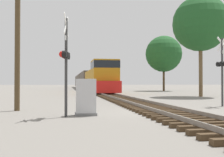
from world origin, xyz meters
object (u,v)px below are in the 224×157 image
tree_far_right (200,24)px  crossing_signal_near (65,58)px  tree_mid_background (164,54)px  freight_train (86,81)px  utility_pole (18,19)px  relay_cabinet (86,97)px  crossing_signal_far (223,66)px

tree_far_right → crossing_signal_near: bearing=-134.1°
crossing_signal_near → tree_far_right: bearing=145.9°
tree_mid_background → freight_train: bearing=126.4°
tree_mid_background → utility_pole: bearing=-122.7°
crossing_signal_near → tree_far_right: size_ratio=0.41×
crossing_signal_near → freight_train: bearing=-175.1°
crossing_signal_near → relay_cabinet: crossing_signal_near is taller
crossing_signal_near → utility_pole: 4.44m
freight_train → tree_far_right: tree_far_right is taller
freight_train → tree_far_right: bearing=-75.6°
tree_far_right → tree_mid_background: 19.72m
freight_train → relay_cabinet: bearing=-94.1°
crossing_signal_near → tree_far_right: 20.85m
relay_cabinet → tree_far_right: size_ratio=0.15×
freight_train → tree_mid_background: size_ratio=6.85×
relay_cabinet → tree_far_right: tree_far_right is taller
relay_cabinet → freight_train: bearing=85.9°
tree_far_right → relay_cabinet: bearing=-133.0°
tree_far_right → freight_train: bearing=104.4°
crossing_signal_far → tree_mid_background: bearing=-19.0°
crossing_signal_far → utility_pole: bearing=87.9°
freight_train → relay_cabinet: 50.99m
crossing_signal_near → tree_mid_background: bearing=162.8°
freight_train → utility_pole: size_ratio=7.48×
utility_pole → tree_mid_background: 36.83m
crossing_signal_far → crossing_signal_near: bearing=105.5°
relay_cabinet → tree_mid_background: tree_mid_background is taller
freight_train → crossing_signal_far: crossing_signal_far is taller
tree_far_right → crossing_signal_far: bearing=-112.5°
crossing_signal_far → relay_cabinet: 9.24m
utility_pole → tree_mid_background: bearing=57.3°
crossing_signal_near → crossing_signal_far: 10.06m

